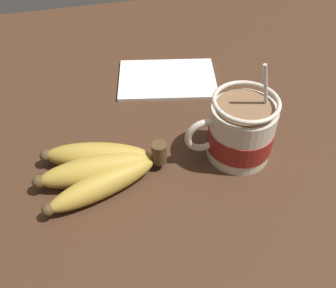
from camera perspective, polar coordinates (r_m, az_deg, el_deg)
table at (r=51.46cm, az=8.39°, el=-6.43°), size 114.78×114.78×3.59cm
coffee_mug at (r=50.63cm, az=10.93°, el=1.93°), size 12.29×8.80×14.25cm
banana_bunch at (r=48.92cm, az=-10.41°, el=-3.72°), size 17.31×12.27×4.23cm
napkin at (r=66.04cm, az=-0.12°, el=9.89°), size 18.71×14.85×0.60cm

